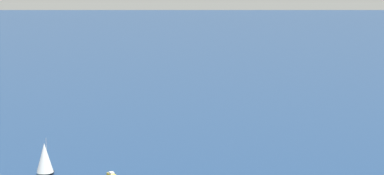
{
  "coord_description": "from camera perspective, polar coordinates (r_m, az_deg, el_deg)",
  "views": [
    {
      "loc": [
        -106.29,
        -70.7,
        57.95
      ],
      "look_at": [
        -0.58,
        1.0,
        36.28
      ],
      "focal_mm": 65.51,
      "sensor_mm": 36.0,
      "label": 1
    }
  ],
  "objects": [
    {
      "name": "sailboat_inshore",
      "position": [
        201.95,
        -11.9,
        -5.76
      ],
      "size": [
        8.93,
        5.83,
        11.1
      ],
      "color": "black",
      "rests_on": "ground_plane"
    }
  ]
}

